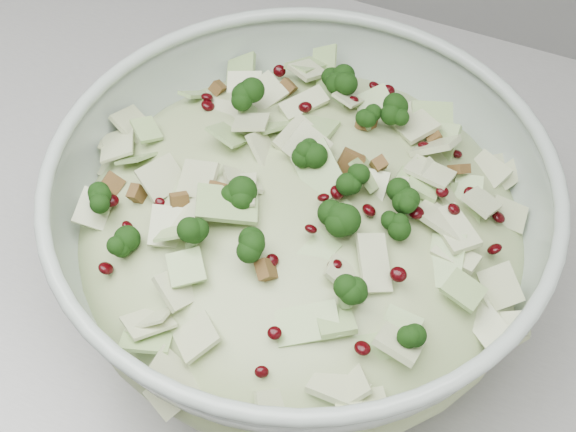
# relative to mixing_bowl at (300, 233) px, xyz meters

# --- Properties ---
(mixing_bowl) EXTENTS (0.41, 0.41, 0.15)m
(mixing_bowl) POSITION_rel_mixing_bowl_xyz_m (0.00, 0.00, 0.00)
(mixing_bowl) COLOR #A1B2A6
(mixing_bowl) RESTS_ON counter
(salad) EXTENTS (0.46, 0.46, 0.15)m
(salad) POSITION_rel_mixing_bowl_xyz_m (-0.00, -0.00, 0.02)
(salad) COLOR #9FAF77
(salad) RESTS_ON mixing_bowl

